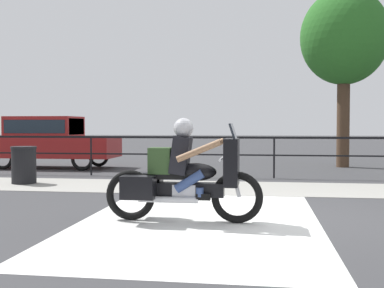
{
  "coord_description": "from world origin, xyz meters",
  "views": [
    {
      "loc": [
        -0.33,
        -7.4,
        1.41
      ],
      "look_at": [
        -1.57,
        1.13,
        1.08
      ],
      "focal_mm": 45.0,
      "sensor_mm": 36.0,
      "label": 1
    }
  ],
  "objects": [
    {
      "name": "sidewalk_band",
      "position": [
        0.0,
        3.4,
        0.01
      ],
      "size": [
        44.0,
        2.4,
        0.01
      ],
      "primitive_type": "cube",
      "color": "#99968E",
      "rests_on": "ground"
    },
    {
      "name": "trash_bin",
      "position": [
        -6.01,
        3.46,
        0.45
      ],
      "size": [
        0.61,
        0.61,
        0.9
      ],
      "color": "black",
      "rests_on": "ground"
    },
    {
      "name": "ground_plane",
      "position": [
        0.0,
        0.0,
        0.0
      ],
      "size": [
        120.0,
        120.0,
        0.0
      ],
      "primitive_type": "plane",
      "color": "#38383A"
    },
    {
      "name": "crosswalk_band",
      "position": [
        -1.23,
        -0.2,
        0.0
      ],
      "size": [
        3.47,
        6.0,
        0.01
      ],
      "primitive_type": "cube",
      "color": "silver",
      "rests_on": "ground"
    },
    {
      "name": "fence_railing",
      "position": [
        0.0,
        5.59,
        0.88
      ],
      "size": [
        36.0,
        0.05,
        1.11
      ],
      "color": "black",
      "rests_on": "ground"
    },
    {
      "name": "parked_car",
      "position": [
        -7.29,
        7.63,
        0.97
      ],
      "size": [
        4.29,
        1.66,
        1.7
      ],
      "rotation": [
        0.0,
        0.0,
        -0.02
      ],
      "color": "maroon",
      "rests_on": "ground"
    },
    {
      "name": "motorcycle",
      "position": [
        -1.46,
        -0.5,
        0.68
      ],
      "size": [
        2.33,
        0.76,
        1.52
      ],
      "rotation": [
        0.0,
        0.0,
        -0.05
      ],
      "color": "black",
      "rests_on": "ground"
    },
    {
      "name": "tree_behind_sign",
      "position": [
        2.39,
        9.38,
        4.32
      ],
      "size": [
        2.9,
        2.9,
        5.97
      ],
      "color": "#473323",
      "rests_on": "ground"
    }
  ]
}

